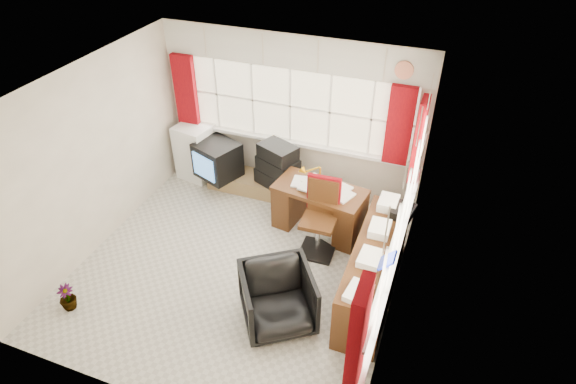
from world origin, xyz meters
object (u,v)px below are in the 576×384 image
radiator (328,227)px  desk_lamp (320,173)px  desk (319,207)px  office_chair (278,299)px  crt_tv (217,160)px  tv_bench (253,183)px  credenza (374,269)px  task_chair (321,213)px  mini_fridge (197,151)px

radiator → desk_lamp: bearing=139.1°
desk → office_chair: 1.74m
desk → crt_tv: crt_tv is taller
desk_lamp → tv_bench: 1.66m
radiator → crt_tv: crt_tv is taller
office_chair → tv_bench: office_chair is taller
credenza → task_chair: bearing=145.7°
desk_lamp → credenza: size_ratio=0.19×
desk → desk_lamp: desk_lamp is taller
crt_tv → mini_fridge: size_ratio=0.84×
desk_lamp → tv_bench: bearing=154.9°
task_chair → tv_bench: (-1.42, 0.94, -0.46)m
desk_lamp → desk: bearing=40.7°
office_chair → crt_tv: crt_tv is taller
crt_tv → mini_fridge: bearing=155.8°
desk → tv_bench: bearing=155.3°
task_chair → mini_fridge: bearing=157.4°
tv_bench → mini_fridge: bearing=175.6°
desk → tv_bench: size_ratio=0.95×
crt_tv → desk: bearing=-13.9°
task_chair → credenza: 1.05m
tv_bench → radiator: bearing=-27.5°
mini_fridge → radiator: bearing=-18.8°
desk_lamp → task_chair: 0.54m
credenza → crt_tv: (-2.80, 1.37, 0.14)m
desk_lamp → office_chair: size_ratio=0.47×
desk_lamp → credenza: bearing=-42.8°
task_chair → office_chair: 1.42m
desk_lamp → radiator: size_ratio=0.66×
crt_tv → mini_fridge: (-0.50, 0.23, -0.07)m
task_chair → mini_fridge: 2.66m
desk → credenza: credenza is taller
office_chair → mini_fridge: mini_fridge is taller
desk → mini_fridge: bearing=163.8°
desk_lamp → task_chair: size_ratio=0.34×
radiator → mini_fridge: bearing=161.2°
task_chair → office_chair: bearing=-92.7°
task_chair → office_chair: (-0.07, -1.40, -0.22)m
radiator → tv_bench: size_ratio=0.41×
task_chair → desk_lamp: bearing=111.9°
office_chair → crt_tv: 2.89m
radiator → crt_tv: size_ratio=0.74×
desk_lamp → crt_tv: (-1.81, 0.46, -0.45)m
desk_lamp → office_chair: (0.07, -1.74, -0.62)m
task_chair → credenza: task_chair is taller
radiator → mini_fridge: (-2.51, 0.86, 0.23)m
office_chair → tv_bench: (-1.36, 2.34, -0.24)m
desk_lamp → task_chair: (0.13, -0.33, -0.40)m
radiator → crt_tv: bearing=162.6°
credenza → tv_bench: (-2.28, 1.52, -0.27)m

